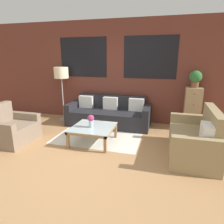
{
  "coord_description": "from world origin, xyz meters",
  "views": [
    {
      "loc": [
        1.44,
        -3.11,
        1.82
      ],
      "look_at": [
        0.22,
        1.29,
        0.55
      ],
      "focal_mm": 32.0,
      "sensor_mm": 36.0,
      "label": 1
    }
  ],
  "objects": [
    {
      "name": "flower_vase",
      "position": [
        -0.06,
        0.63,
        0.53
      ],
      "size": [
        0.14,
        0.14,
        0.28
      ],
      "color": "#ADBCC6",
      "rests_on": "coffee_table"
    },
    {
      "name": "settee_vintage",
      "position": [
        2.02,
        0.63,
        0.31
      ],
      "size": [
        0.8,
        1.5,
        0.92
      ],
      "color": "#99845B",
      "rests_on": "ground_plane"
    },
    {
      "name": "coffee_table",
      "position": [
        -0.04,
        0.68,
        0.31
      ],
      "size": [
        0.88,
        0.88,
        0.37
      ],
      "color": "silver",
      "rests_on": "ground_plane"
    },
    {
      "name": "wall_back_brick",
      "position": [
        0.0,
        2.44,
        1.41
      ],
      "size": [
        8.4,
        0.09,
        2.8
      ],
      "color": "brown",
      "rests_on": "ground_plane"
    },
    {
      "name": "ground_plane",
      "position": [
        0.0,
        0.0,
        0.0
      ],
      "size": [
        16.0,
        16.0,
        0.0
      ],
      "primitive_type": "plane",
      "color": "#AD7F51"
    },
    {
      "name": "potted_plant",
      "position": [
        2.1,
        2.19,
        1.32
      ],
      "size": [
        0.3,
        0.3,
        0.42
      ],
      "color": "brown",
      "rests_on": "drawer_cabinet"
    },
    {
      "name": "rug",
      "position": [
        -0.04,
        1.24,
        0.0
      ],
      "size": [
        1.96,
        1.78,
        0.0
      ],
      "color": "silver",
      "rests_on": "ground_plane"
    },
    {
      "name": "floor_lamp",
      "position": [
        -1.48,
        2.03,
        1.33
      ],
      "size": [
        0.4,
        0.4,
        1.54
      ],
      "color": "#B2B2B7",
      "rests_on": "ground_plane"
    },
    {
      "name": "couch_dark",
      "position": [
        -0.05,
        1.95,
        0.28
      ],
      "size": [
        2.23,
        0.88,
        0.78
      ],
      "color": "#232328",
      "rests_on": "ground_plane"
    },
    {
      "name": "drawer_cabinet",
      "position": [
        2.1,
        2.19,
        0.54
      ],
      "size": [
        0.4,
        0.36,
        1.08
      ],
      "color": "tan",
      "rests_on": "ground_plane"
    },
    {
      "name": "armchair_corner",
      "position": [
        -1.79,
        0.26,
        0.28
      ],
      "size": [
        0.8,
        0.93,
        0.84
      ],
      "color": "#84705B",
      "rests_on": "ground_plane"
    }
  ]
}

